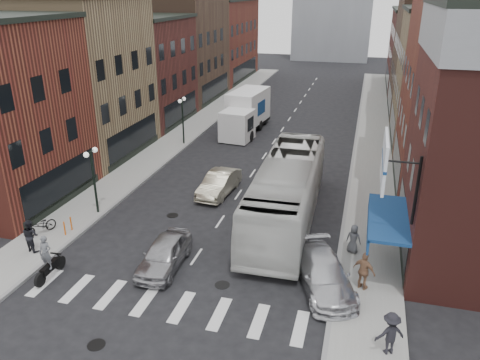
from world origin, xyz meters
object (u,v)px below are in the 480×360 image
Objects in this scene: ped_left_solo at (30,236)px; sedan_left_far at (219,183)px; transit_bus at (287,191)px; ped_right_b at (364,271)px; bike_rack at (68,226)px; box_truck at (245,113)px; streetlamp_far at (182,112)px; motorcycle_rider at (47,259)px; streetlamp_near at (93,169)px; curb_car at (324,274)px; ped_right_a at (390,333)px; ped_right_c at (353,239)px; billboard_sign at (386,162)px; sedan_left_near at (164,254)px; parked_bicycle at (40,226)px.

sedan_left_far is at bearing -111.67° from ped_left_solo.
ped_right_b is (4.54, -6.03, -0.80)m from transit_bus.
box_truck is at bearing 78.72° from bike_rack.
motorcycle_rider is (1.41, -20.58, -1.87)m from streetlamp_far.
sedan_left_far is (1.97, -14.38, -1.10)m from box_truck.
streetlamp_near is 14.00m from streetlamp_far.
streetlamp_far reaches higher than motorcycle_rider.
ped_right_a is (2.74, -3.62, 0.27)m from curb_car.
curb_car is (2.83, -6.24, -1.13)m from transit_bus.
ped_left_solo is at bearing 28.47° from ped_right_c.
billboard_sign is 6.61m from ped_right_a.
streetlamp_far is at bearing 90.03° from motorcycle_rider.
box_truck is 1.73× the size of curb_car.
motorcycle_rider is 0.52× the size of sedan_left_near.
sedan_left_far is at bearing 139.88° from billboard_sign.
ped_left_solo is at bearing 138.76° from motorcycle_rider.
ped_left_solo is (-16.82, -1.37, -5.12)m from billboard_sign.
billboard_sign is 16.68m from streetlamp_near.
sedan_left_near is 0.85× the size of curb_car.
streetlamp_far is 1.84× the size of motorcycle_rider.
sedan_left_near is 2.51× the size of ped_right_a.
ped_left_solo is (-11.90, -7.11, -0.85)m from transit_bus.
bike_rack is 0.44× the size of ped_right_b.
box_truck is at bearing 91.72° from curb_car.
ped_left_solo reaches higher than ped_right_a.
ped_right_b is (17.17, -0.54, 0.42)m from parked_bicycle.
billboard_sign reaches higher than bike_rack.
streetlamp_far is at bearing 107.84° from parked_bicycle.
streetlamp_far is 2.39× the size of ped_right_a.
streetlamp_near is 2.71× the size of ped_right_c.
ped_right_c reaches higher than parked_bicycle.
streetlamp_near is at bearing 11.09° from ped_right_c.
bike_rack is at bearing 44.98° from parked_bicycle.
motorcycle_rider is at bearing -25.41° from parked_bicycle.
streetlamp_far is at bearing 132.41° from billboard_sign.
ped_right_a is at bearing -16.28° from bike_rack.
bike_rack is at bearing -94.24° from streetlamp_near.
parked_bicycle is at bearing -128.72° from sedan_left_far.
ped_left_solo is at bearing -92.52° from streetlamp_far.
box_truck is 29.57m from ped_right_a.
streetlamp_far is 0.95× the size of sedan_left_near.
motorcycle_rider is at bearing -86.08° from streetlamp_far.
ped_left_solo is (-0.83, -18.87, -1.90)m from streetlamp_far.
ped_right_a is at bearing 116.82° from ped_right_c.
bike_rack is (-16.19, 0.80, -5.58)m from billboard_sign.
sedan_left_near is 0.96× the size of sedan_left_far.
ped_right_c is (-0.96, 2.81, -5.22)m from billboard_sign.
streetlamp_far is 2.20× the size of parked_bicycle.
streetlamp_far reaches higher than ped_left_solo.
streetlamp_far is at bearing 106.74° from sedan_left_near.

